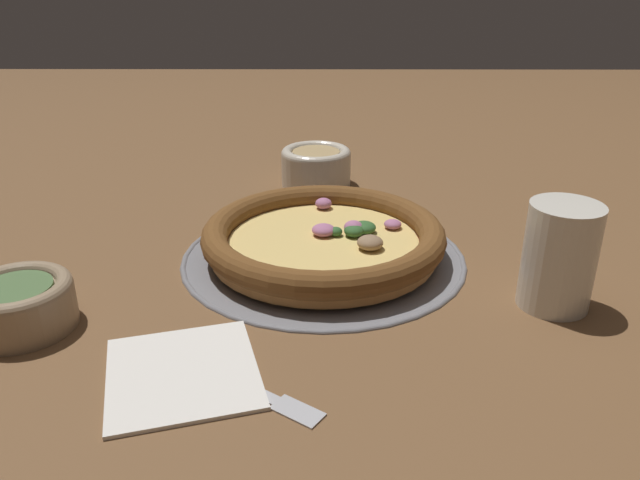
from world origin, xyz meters
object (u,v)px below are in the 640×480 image
Objects in this scene: pizza_tray at (320,256)px; bowl_far at (15,302)px; bowl_near at (313,165)px; drinking_cup at (555,256)px; napkin at (178,371)px; pizza at (321,238)px; fork at (249,390)px.

pizza_tray is 0.35m from bowl_far.
pizza_tray is 3.12× the size of bowl_near.
drinking_cup reaches higher than pizza_tray.
napkin is (0.53, -0.12, -0.03)m from bowl_near.
pizza is 0.28m from drinking_cup.
pizza is 2.80× the size of bowl_far.
napkin is at bearing -27.66° from pizza.
bowl_far is (0.17, -0.31, 0.00)m from pizza.
napkin reaches higher than fork.
pizza is 2.61× the size of drinking_cup.
pizza is at bearing -114.82° from drinking_cup.
bowl_far is 0.57m from drinking_cup.
napkin is (0.25, -0.13, 0.00)m from pizza_tray.
fork is (0.27, -0.06, -0.03)m from pizza.
bowl_far reaches higher than fork.
bowl_near is 0.54m from bowl_far.
pizza_tray is at bearing -114.70° from drinking_cup.
bowl_far is 0.93× the size of drinking_cup.
pizza_tray is 0.29m from bowl_near.
pizza_tray is at bearing 152.44° from napkin.
drinking_cup reaches higher than pizza.
pizza is 2.65× the size of bowl_near.
pizza reaches higher than fork.
napkin is (0.13, -0.38, -0.05)m from drinking_cup.
napkin is (0.25, -0.13, -0.02)m from pizza.
bowl_far is (0.17, -0.31, 0.03)m from pizza_tray.
fork is (0.11, 0.25, -0.03)m from bowl_far.
drinking_cup is at bearing 61.04° from fork.
pizza_tray is at bearing 2.55° from bowl_near.
napkin is 0.07m from fork.
bowl_far is at bearing -84.96° from drinking_cup.
pizza_tray is at bearing 118.07° from bowl_far.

